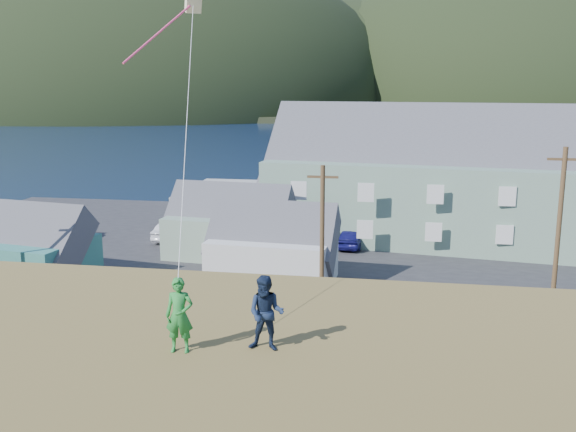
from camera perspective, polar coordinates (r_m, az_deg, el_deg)
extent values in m
plane|color=#0A1638|center=(33.57, 1.16, -10.74)|extent=(900.00, 900.00, 0.00)
cube|color=#4C3D19|center=(31.73, 0.62, -12.02)|extent=(110.00, 8.00, 0.10)
cube|color=#28282B|center=(49.58, 4.03, -3.20)|extent=(72.00, 36.00, 0.12)
cube|color=gray|center=(72.53, 1.08, 1.95)|extent=(26.00, 14.00, 0.90)
cube|color=black|center=(360.90, 8.95, 9.78)|extent=(900.00, 320.00, 2.00)
ellipsoid|color=black|center=(316.40, -13.84, 9.50)|extent=(260.00, 234.00, 143.00)
ellipsoid|color=black|center=(331.76, 5.37, 9.88)|extent=(200.00, 180.00, 100.00)
ellipsoid|color=black|center=(327.49, 21.35, 9.11)|extent=(230.00, 207.00, 142.60)
cube|color=slate|center=(53.91, 18.93, 1.03)|extent=(39.20, 15.88, 6.53)
cube|color=#47474C|center=(53.26, 19.29, 6.33)|extent=(39.66, 15.65, 10.58)
cube|color=#2E686B|center=(45.07, -22.15, -3.64)|extent=(8.41, 6.84, 2.85)
cube|color=#47474C|center=(44.58, -22.37, -0.93)|extent=(8.87, 6.75, 5.52)
cube|color=gray|center=(48.24, -5.20, -1.68)|extent=(9.20, 6.63, 3.08)
cube|color=#47474C|center=(47.76, -5.25, 1.01)|extent=(9.68, 6.51, 5.59)
cube|color=silver|center=(41.42, -1.34, -3.92)|extent=(7.99, 5.98, 3.05)
cube|color=#47474C|center=(40.86, -1.36, -0.84)|extent=(8.49, 5.93, 5.35)
cube|color=slate|center=(57.42, 2.75, 0.68)|extent=(11.52, 8.23, 3.36)
cube|color=#47474C|center=(56.97, 2.78, 3.27)|extent=(11.99, 8.24, 6.21)
cylinder|color=#47331E|center=(33.46, 3.04, -2.81)|extent=(0.24, 0.24, 8.62)
cylinder|color=#47331E|center=(34.08, 22.81, -2.50)|extent=(0.24, 0.24, 9.75)
imported|color=#334880|center=(57.35, 7.48, -0.41)|extent=(1.59, 4.38, 1.44)
imported|color=black|center=(56.13, 2.03, -0.64)|extent=(1.75, 3.92, 1.31)
imported|color=maroon|center=(57.22, -8.08, -0.43)|extent=(2.90, 5.49, 1.47)
imported|color=black|center=(50.83, -1.96, -1.84)|extent=(2.61, 5.40, 1.51)
imported|color=silver|center=(56.70, -2.74, -0.49)|extent=(2.12, 4.78, 1.36)
imported|color=maroon|center=(55.34, -18.49, -1.34)|extent=(2.16, 4.51, 1.49)
imported|color=silver|center=(53.63, -10.23, -1.30)|extent=(2.16, 4.78, 1.52)
imported|color=navy|center=(50.83, 5.60, -1.86)|extent=(2.10, 4.71, 1.57)
imported|color=silver|center=(52.14, -5.50, -1.65)|extent=(2.54, 4.91, 1.32)
imported|color=#217A2E|center=(13.97, -9.62, -8.69)|extent=(0.64, 0.45, 1.64)
imported|color=#15223C|center=(13.87, -1.95, -8.64)|extent=(0.82, 0.65, 1.65)
cube|color=#F4EEBA|center=(20.12, -8.42, 18.23)|extent=(0.61, 0.60, 0.60)
cylinder|color=#FE427B|center=(19.06, -11.31, 15.78)|extent=(0.06, 0.06, 3.31)
cylinder|color=white|center=(16.57, -8.97, 8.66)|extent=(0.02, 0.02, 9.37)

